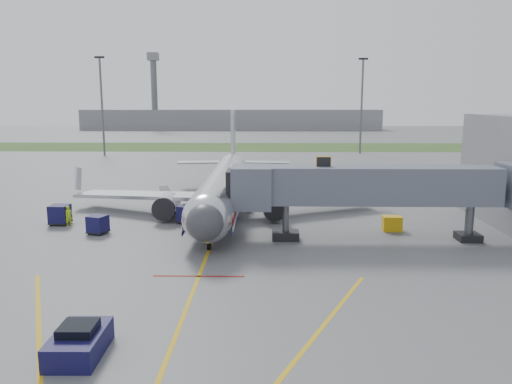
{
  "coord_description": "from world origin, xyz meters",
  "views": [
    {
      "loc": [
        4.38,
        -34.97,
        11.26
      ],
      "look_at": [
        3.47,
        9.29,
        3.2
      ],
      "focal_mm": 35.0,
      "sensor_mm": 36.0,
      "label": 1
    }
  ],
  "objects_px": {
    "airliner": "(223,187)",
    "belt_loader": "(169,205)",
    "pushback_tug": "(79,342)",
    "ramp_worker": "(69,216)"
  },
  "relations": [
    {
      "from": "belt_loader",
      "to": "ramp_worker",
      "type": "distance_m",
      "value": 10.5
    },
    {
      "from": "airliner",
      "to": "belt_loader",
      "type": "height_order",
      "value": "airliner"
    },
    {
      "from": "airliner",
      "to": "pushback_tug",
      "type": "xyz_separation_m",
      "value": [
        -4.0,
        -29.57,
        -2.03
      ]
    },
    {
      "from": "belt_loader",
      "to": "ramp_worker",
      "type": "bearing_deg",
      "value": -138.55
    },
    {
      "from": "airliner",
      "to": "pushback_tug",
      "type": "bearing_deg",
      "value": -97.71
    },
    {
      "from": "pushback_tug",
      "to": "belt_loader",
      "type": "bearing_deg",
      "value": 93.38
    },
    {
      "from": "pushback_tug",
      "to": "ramp_worker",
      "type": "xyz_separation_m",
      "value": [
        -9.66,
        23.42,
        0.33
      ]
    },
    {
      "from": "airliner",
      "to": "ramp_worker",
      "type": "distance_m",
      "value": 15.08
    },
    {
      "from": "airliner",
      "to": "ramp_worker",
      "type": "xyz_separation_m",
      "value": [
        -13.66,
        -6.16,
        -1.7
      ]
    },
    {
      "from": "airliner",
      "to": "belt_loader",
      "type": "distance_m",
      "value": 6.22
    }
  ]
}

